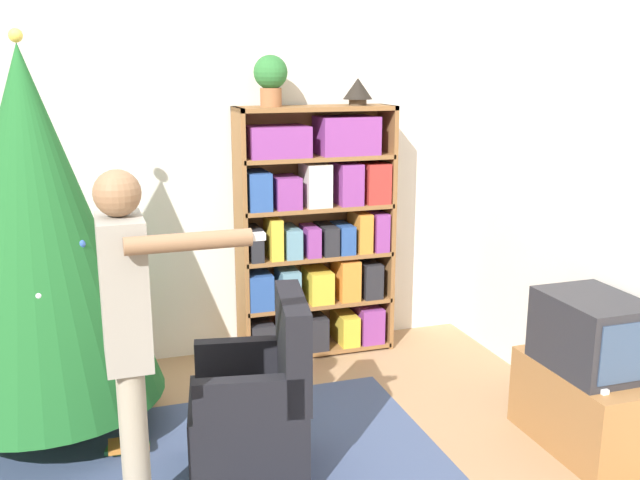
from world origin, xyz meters
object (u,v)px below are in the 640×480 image
(bookshelf, at_px, (317,232))
(television, at_px, (592,333))
(table_lamp, at_px, (358,90))
(christmas_tree, at_px, (34,229))
(standing_person, at_px, (129,329))
(potted_plant, at_px, (271,77))
(armchair, at_px, (256,413))

(bookshelf, xyz_separation_m, television, (0.95, -1.71, -0.23))
(bookshelf, height_order, table_lamp, table_lamp)
(television, relative_size, christmas_tree, 0.25)
(standing_person, bearing_deg, christmas_tree, -160.60)
(television, xyz_separation_m, potted_plant, (-1.26, 1.72, 1.28))
(potted_plant, bearing_deg, television, -53.87)
(television, distance_m, christmas_tree, 2.96)
(standing_person, xyz_separation_m, table_lamp, (1.66, 1.75, 0.89))
(television, relative_size, potted_plant, 1.68)
(bookshelf, xyz_separation_m, potted_plant, (-0.31, 0.01, 1.05))
(armchair, relative_size, table_lamp, 4.60)
(bookshelf, height_order, standing_person, bookshelf)
(bookshelf, bearing_deg, potted_plant, 178.23)
(bookshelf, height_order, television, bookshelf)
(standing_person, bearing_deg, potted_plant, 148.22)
(christmas_tree, relative_size, armchair, 2.36)
(bookshelf, distance_m, standing_person, 2.21)
(potted_plant, relative_size, table_lamp, 1.64)
(armchair, bearing_deg, television, 89.92)
(standing_person, bearing_deg, television, 89.94)
(christmas_tree, relative_size, standing_person, 1.35)
(armchair, relative_size, potted_plant, 2.80)
(christmas_tree, height_order, table_lamp, christmas_tree)
(television, xyz_separation_m, standing_person, (-2.31, -0.03, 0.30))
(table_lamp, bearing_deg, potted_plant, 180.00)
(christmas_tree, bearing_deg, television, -21.56)
(armchair, distance_m, potted_plant, 2.19)
(standing_person, height_order, table_lamp, table_lamp)
(christmas_tree, distance_m, standing_person, 1.19)
(armchair, bearing_deg, bookshelf, 161.08)
(standing_person, bearing_deg, table_lamp, 135.82)
(television, height_order, standing_person, standing_person)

